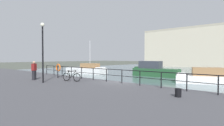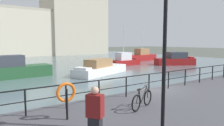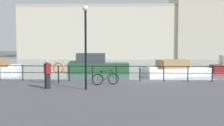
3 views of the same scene
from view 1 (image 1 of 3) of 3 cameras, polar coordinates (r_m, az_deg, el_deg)
name	(u,v)px [view 1 (image 1 of 3)]	position (r m, az deg, el deg)	size (l,w,h in m)	color
ground_plane	(121,95)	(15.62, 2.92, -9.74)	(240.00, 240.00, 0.00)	#4C5147
water_basin	(215,73)	(43.27, 29.16, -2.62)	(80.00, 60.00, 0.01)	slate
quay_promenade	(49,102)	(11.36, -18.75, -11.38)	(56.00, 13.00, 1.09)	#47474C
moored_red_daysailer	(87,70)	(36.13, -7.71, -2.04)	(8.67, 3.91, 6.30)	white
moored_harbor_tender	(154,70)	(31.38, 12.87, -2.22)	(7.66, 2.81, 2.50)	#23512D
moored_green_narrowboat	(210,78)	(24.98, 27.94, -3.99)	(8.37, 5.45, 1.89)	white
quay_railing	(114,73)	(14.91, 0.60, -3.19)	(21.64, 0.07, 1.08)	black
parked_bicycle	(72,77)	(15.99, -12.37, -4.16)	(1.69, 0.64, 0.98)	black
mooring_bollard	(178,93)	(10.10, 19.72, -8.61)	(0.32, 0.32, 0.44)	black
life_ring_stand	(58,68)	(18.96, -16.25, -1.50)	(0.75, 0.16, 1.40)	black
quay_lamp_post	(43,45)	(15.73, -20.59, 5.33)	(0.32, 0.32, 4.77)	black
standing_person	(34,70)	(17.96, -22.90, -2.10)	(0.48, 0.52, 1.69)	black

